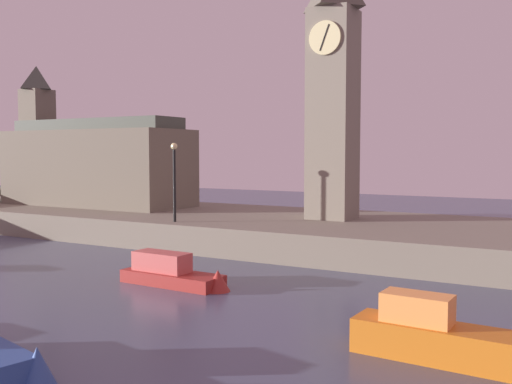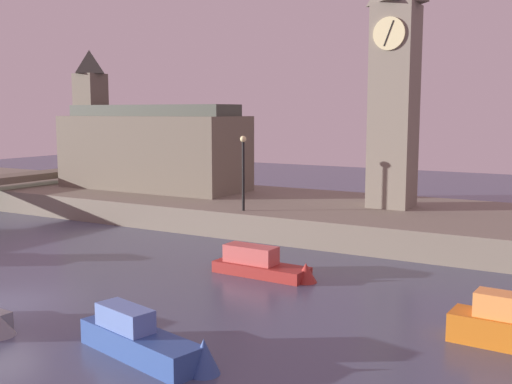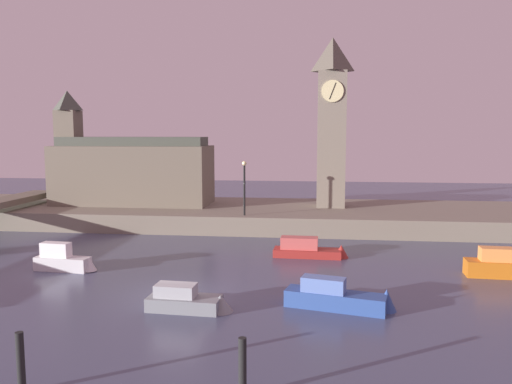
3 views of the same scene
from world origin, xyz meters
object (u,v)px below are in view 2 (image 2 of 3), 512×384
streetlamp (243,165)px  boat_tour_blue (149,343)px  boat_dinghy_red (270,267)px  parliament_hall (147,146)px  clock_tower (395,79)px

streetlamp → boat_tour_blue: size_ratio=0.81×
boat_dinghy_red → boat_tour_blue: (1.34, -9.59, 0.08)m
parliament_hall → boat_tour_blue: (18.24, -21.74, -4.06)m
clock_tower → boat_tour_blue: clock_tower is taller
parliament_hall → boat_dinghy_red: parliament_hall is taller
boat_dinghy_red → boat_tour_blue: 9.69m
streetlamp → boat_tour_blue: (6.79, -16.38, -3.61)m
clock_tower → parliament_hall: bearing=-179.2°
boat_tour_blue → clock_tower: bearing=90.0°
clock_tower → boat_dinghy_red: bearing=-96.3°
parliament_hall → streetlamp: parliament_hall is taller
clock_tower → boat_dinghy_red: clock_tower is taller
boat_dinghy_red → boat_tour_blue: bearing=-82.0°
boat_dinghy_red → parliament_hall: bearing=144.3°
clock_tower → parliament_hall: 18.78m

